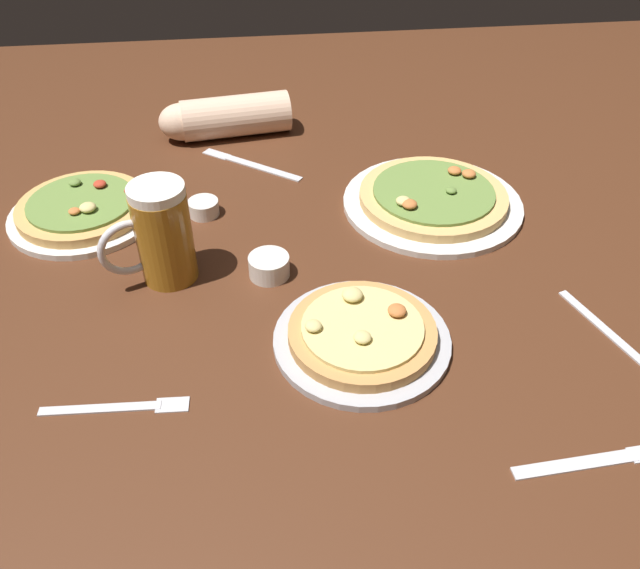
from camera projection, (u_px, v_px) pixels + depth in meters
ground_plane at (320, 301)px, 1.06m from camera, size 2.40×2.40×0.03m
pizza_plate_near at (362, 335)px, 0.95m from camera, size 0.26×0.26×0.05m
pizza_plate_far at (433, 199)px, 1.24m from camera, size 0.34×0.34×0.05m
pizza_plate_side at (83, 209)px, 1.21m from camera, size 0.27×0.27×0.05m
beer_mug_dark at (161, 234)px, 1.03m from camera, size 0.15×0.09×0.17m
ramekin_sauce at (204, 208)px, 1.21m from camera, size 0.06×0.06×0.03m
ramekin_butter at (269, 266)px, 1.07m from camera, size 0.07×0.07×0.04m
fork_left at (119, 407)px, 0.87m from camera, size 0.20×0.03×0.01m
knife_right at (597, 460)px, 0.80m from camera, size 0.21×0.03×0.01m
fork_spare at (618, 340)px, 0.96m from camera, size 0.09×0.23×0.01m
knife_spare at (251, 164)px, 1.36m from camera, size 0.20×0.16×0.01m
diner_arm at (222, 117)px, 1.44m from camera, size 0.29×0.12×0.09m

